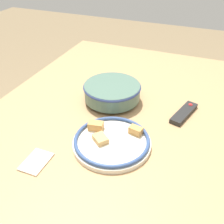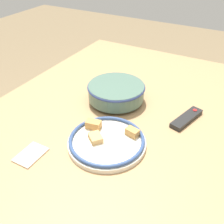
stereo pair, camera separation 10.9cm
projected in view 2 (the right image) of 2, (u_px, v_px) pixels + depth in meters
name	position (u px, v px, depth m)	size (l,w,h in m)	color
ground_plane	(113.00, 217.00, 1.59)	(8.00, 8.00, 0.00)	#7F6B4C
dining_table	(113.00, 128.00, 1.19)	(1.58, 1.10, 0.76)	tan
noodle_bowl	(116.00, 92.00, 1.22)	(0.27, 0.27, 0.09)	#4C6B5B
food_plate	(107.00, 141.00, 0.99)	(0.30, 0.30, 0.05)	silver
tv_remote	(187.00, 118.00, 1.11)	(0.19, 0.10, 0.02)	black
folded_napkin	(31.00, 155.00, 0.94)	(0.11, 0.08, 0.01)	beige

